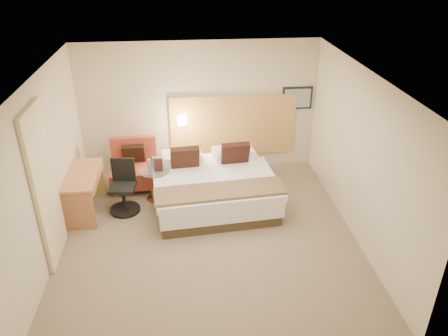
{
  "coord_description": "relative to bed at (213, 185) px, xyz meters",
  "views": [
    {
      "loc": [
        -0.35,
        -5.91,
        4.37
      ],
      "look_at": [
        0.3,
        0.42,
        1.04
      ],
      "focal_mm": 35.0,
      "sensor_mm": 36.0,
      "label": 1
    }
  ],
  "objects": [
    {
      "name": "wall_right",
      "position": [
        2.25,
        -1.08,
        1.01
      ],
      "size": [
        0.02,
        5.0,
        2.7
      ],
      "primitive_type": "cube",
      "color": "beige",
      "rests_on": "floor"
    },
    {
      "name": "art_canvas",
      "position": [
        1.86,
        1.38,
        1.16
      ],
      "size": [
        0.54,
        0.01,
        0.39
      ],
      "primitive_type": "cube",
      "color": "#748BA0",
      "rests_on": "wall_back"
    },
    {
      "name": "desk",
      "position": [
        -2.28,
        -0.1,
        0.26
      ],
      "size": [
        0.57,
        1.24,
        0.77
      ],
      "color": "#CA7C4F",
      "rests_on": "floor"
    },
    {
      "name": "lamp_shade",
      "position": [
        -0.51,
        1.28,
        0.81
      ],
      "size": [
        0.15,
        0.15,
        0.15
      ],
      "primitive_type": "cube",
      "color": "#F3E2BD",
      "rests_on": "wall_back"
    },
    {
      "name": "bottle_b",
      "position": [
        -1.06,
        0.25,
        0.39
      ],
      "size": [
        0.07,
        0.07,
        0.23
      ],
      "primitive_type": "cylinder",
      "rotation": [
        0.0,
        0.0,
        0.03
      ],
      "color": "#7BA1BE",
      "rests_on": "side_table"
    },
    {
      "name": "menu_folder",
      "position": [
        -0.98,
        0.15,
        0.41
      ],
      "size": [
        0.15,
        0.06,
        0.25
      ],
      "primitive_type": "cube",
      "rotation": [
        0.0,
        0.0,
        0.03
      ],
      "color": "#3D1C19",
      "rests_on": "side_table"
    },
    {
      "name": "bed",
      "position": [
        0.0,
        0.0,
        0.0
      ],
      "size": [
        2.33,
        2.28,
        1.06
      ],
      "color": "#413420",
      "rests_on": "floor"
    },
    {
      "name": "lamp_arm",
      "position": [
        -0.51,
        1.34,
        0.81
      ],
      "size": [
        0.02,
        0.12,
        0.02
      ],
      "primitive_type": "cylinder",
      "rotation": [
        1.57,
        0.0,
        0.0
      ],
      "color": "silver",
      "rests_on": "wall_back"
    },
    {
      "name": "wall_front",
      "position": [
        -0.16,
        -3.59,
        1.01
      ],
      "size": [
        4.8,
        0.02,
        2.7
      ],
      "primitive_type": "cube",
      "color": "beige",
      "rests_on": "floor"
    },
    {
      "name": "floor",
      "position": [
        -0.16,
        -1.08,
        -0.35
      ],
      "size": [
        4.8,
        5.0,
        0.02
      ],
      "primitive_type": "cube",
      "color": "#806E56",
      "rests_on": "ground"
    },
    {
      "name": "headboard_panel",
      "position": [
        0.54,
        1.39,
        0.61
      ],
      "size": [
        2.6,
        0.04,
        1.3
      ],
      "primitive_type": "cube",
      "color": "#BD8949",
      "rests_on": "wall_back"
    },
    {
      "name": "curtain",
      "position": [
        -2.52,
        -1.33,
        0.88
      ],
      "size": [
        0.06,
        0.9,
        2.42
      ],
      "primitive_type": "cube",
      "color": "beige",
      "rests_on": "wall_left"
    },
    {
      "name": "desk_chair",
      "position": [
        -1.61,
        -0.12,
        0.05
      ],
      "size": [
        0.6,
        0.6,
        0.96
      ],
      "color": "black",
      "rests_on": "floor"
    },
    {
      "name": "lounge_chair",
      "position": [
        -1.49,
        0.77,
        0.03
      ],
      "size": [
        0.91,
        0.81,
        0.94
      ],
      "color": "tan",
      "rests_on": "floor"
    },
    {
      "name": "side_table",
      "position": [
        -1.06,
        0.17,
        0.01
      ],
      "size": [
        0.58,
        0.58,
        0.63
      ],
      "color": "white",
      "rests_on": "floor"
    },
    {
      "name": "ceiling",
      "position": [
        -0.16,
        -1.08,
        2.37
      ],
      "size": [
        4.8,
        5.0,
        0.02
      ],
      "primitive_type": "cube",
      "color": "silver",
      "rests_on": "floor"
    },
    {
      "name": "bottle_a",
      "position": [
        -1.15,
        0.18,
        0.39
      ],
      "size": [
        0.07,
        0.07,
        0.23
      ],
      "primitive_type": "cylinder",
      "rotation": [
        0.0,
        0.0,
        0.03
      ],
      "color": "#7B9CBE",
      "rests_on": "side_table"
    },
    {
      "name": "wall_left",
      "position": [
        -2.57,
        -1.08,
        1.01
      ],
      "size": [
        0.02,
        5.0,
        2.7
      ],
      "primitive_type": "cube",
      "color": "beige",
      "rests_on": "floor"
    },
    {
      "name": "art_frame",
      "position": [
        1.86,
        1.4,
        1.16
      ],
      "size": [
        0.62,
        0.03,
        0.47
      ],
      "primitive_type": "cube",
      "color": "black",
      "rests_on": "wall_back"
    },
    {
      "name": "wall_back",
      "position": [
        -0.16,
        1.43,
        1.01
      ],
      "size": [
        4.8,
        0.02,
        2.7
      ],
      "primitive_type": "cube",
      "color": "beige",
      "rests_on": "floor"
    }
  ]
}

